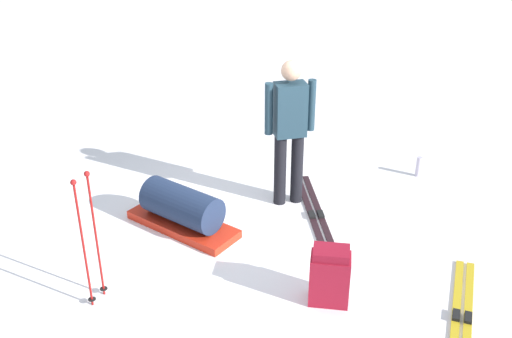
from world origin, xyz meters
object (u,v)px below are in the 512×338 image
ski_pair_near (462,318)px  ski_poles_planted_near (89,234)px  ski_pair_far (316,216)px  backpack_large_dark (330,276)px  skier_standing (290,126)px  gear_sled (182,210)px  thermos_bottle (419,167)px

ski_pair_near → ski_poles_planted_near: ski_poles_planted_near is taller
ski_pair_far → backpack_large_dark: (1.07, 0.95, 0.26)m
ski_pair_near → backpack_large_dark: backpack_large_dark is taller
skier_standing → ski_pair_near: skier_standing is taller
ski_pair_near → ski_pair_far: (-0.50, -1.96, -0.00)m
ski_pair_near → gear_sled: 2.98m
ski_poles_planted_near → gear_sled: bearing=-165.8°
skier_standing → ski_pair_far: skier_standing is taller
skier_standing → backpack_large_dark: bearing=51.3°
ski_pair_far → ski_poles_planted_near: ski_poles_planted_near is taller
thermos_bottle → ski_pair_far: bearing=-11.9°
ski_pair_near → skier_standing: bearing=-102.9°
skier_standing → ski_pair_far: 1.05m
ski_pair_far → backpack_large_dark: bearing=41.5°
gear_sled → thermos_bottle: gear_sled is taller
skier_standing → ski_poles_planted_near: skier_standing is taller
ski_pair_near → backpack_large_dark: 1.19m
ski_poles_planted_near → thermos_bottle: bearing=167.0°
ski_pair_far → gear_sled: size_ratio=1.17×
ski_poles_planted_near → ski_pair_far: bearing=166.2°
ski_poles_planted_near → backpack_large_dark: bearing=131.9°
backpack_large_dark → gear_sled: bearing=-87.6°
ski_pair_near → gear_sled: size_ratio=1.26×
skier_standing → ski_poles_planted_near: (2.52, -0.14, -0.25)m
ski_pair_far → thermos_bottle: (-1.66, 0.35, 0.12)m
ski_pair_far → ski_poles_planted_near: (2.47, -0.60, 0.70)m
ski_pair_near → thermos_bottle: thermos_bottle is taller
backpack_large_dark → ski_pair_near: bearing=119.5°
gear_sled → thermos_bottle: size_ratio=5.04×
gear_sled → backpack_large_dark: bearing=92.4°
ski_pair_near → ski_poles_planted_near: 3.31m
skier_standing → thermos_bottle: skier_standing is taller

